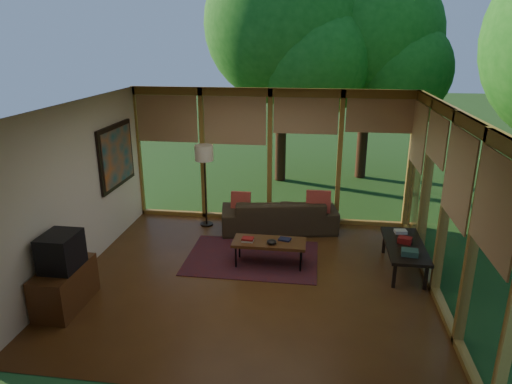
# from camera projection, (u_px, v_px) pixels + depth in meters

# --- Properties ---
(floor) EXTENTS (5.50, 5.50, 0.00)m
(floor) POSITION_uv_depth(u_px,v_px,m) (252.00, 278.00, 7.19)
(floor) COLOR brown
(floor) RESTS_ON ground
(ceiling) EXTENTS (5.50, 5.50, 0.00)m
(ceiling) POSITION_uv_depth(u_px,v_px,m) (251.00, 106.00, 6.33)
(ceiling) COLOR white
(ceiling) RESTS_ON ground
(wall_left) EXTENTS (0.04, 5.00, 2.70)m
(wall_left) POSITION_uv_depth(u_px,v_px,m) (78.00, 190.00, 7.12)
(wall_left) COLOR silver
(wall_left) RESTS_ON ground
(wall_front) EXTENTS (5.50, 0.04, 2.70)m
(wall_front) POSITION_uv_depth(u_px,v_px,m) (214.00, 282.00, 4.41)
(wall_front) COLOR silver
(wall_front) RESTS_ON ground
(window_wall_back) EXTENTS (5.50, 0.12, 2.70)m
(window_wall_back) POSITION_uv_depth(u_px,v_px,m) (270.00, 157.00, 9.11)
(window_wall_back) COLOR olive
(window_wall_back) RESTS_ON ground
(window_wall_right) EXTENTS (0.12, 5.00, 2.70)m
(window_wall_right) POSITION_uv_depth(u_px,v_px,m) (445.00, 206.00, 6.40)
(window_wall_right) COLOR olive
(window_wall_right) RESTS_ON ground
(tree_nw) EXTENTS (3.84, 3.84, 5.86)m
(tree_nw) POSITION_uv_depth(u_px,v_px,m) (283.00, 24.00, 11.09)
(tree_nw) COLOR #382014
(tree_nw) RESTS_ON ground
(tree_ne) EXTENTS (3.57, 3.57, 5.42)m
(tree_ne) POSITION_uv_depth(u_px,v_px,m) (370.00, 38.00, 11.45)
(tree_ne) COLOR #382014
(tree_ne) RESTS_ON ground
(rug) EXTENTS (2.23, 1.58, 0.01)m
(rug) POSITION_uv_depth(u_px,v_px,m) (252.00, 258.00, 7.86)
(rug) COLOR maroon
(rug) RESTS_ON floor
(sofa) EXTENTS (2.35, 1.27, 0.65)m
(sofa) POSITION_uv_depth(u_px,v_px,m) (279.00, 214.00, 8.93)
(sofa) COLOR #362B1B
(sofa) RESTS_ON floor
(pillow_left) EXTENTS (0.38, 0.20, 0.39)m
(pillow_left) POSITION_uv_depth(u_px,v_px,m) (241.00, 202.00, 8.91)
(pillow_left) COLOR maroon
(pillow_left) RESTS_ON sofa
(pillow_right) EXTENTS (0.46, 0.25, 0.49)m
(pillow_right) POSITION_uv_depth(u_px,v_px,m) (318.00, 203.00, 8.70)
(pillow_right) COLOR maroon
(pillow_right) RESTS_ON sofa
(ct_book_lower) EXTENTS (0.19, 0.14, 0.03)m
(ct_book_lower) POSITION_uv_depth(u_px,v_px,m) (248.00, 240.00, 7.50)
(ct_book_lower) COLOR beige
(ct_book_lower) RESTS_ON coffee_table
(ct_book_upper) EXTENTS (0.20, 0.15, 0.03)m
(ct_book_upper) POSITION_uv_depth(u_px,v_px,m) (248.00, 239.00, 7.49)
(ct_book_upper) COLOR maroon
(ct_book_upper) RESTS_ON coffee_table
(ct_book_side) EXTENTS (0.22, 0.18, 0.03)m
(ct_book_side) POSITION_uv_depth(u_px,v_px,m) (285.00, 239.00, 7.54)
(ct_book_side) COLOR black
(ct_book_side) RESTS_ON coffee_table
(ct_bowl) EXTENTS (0.16, 0.16, 0.07)m
(ct_bowl) POSITION_uv_depth(u_px,v_px,m) (272.00, 242.00, 7.39)
(ct_bowl) COLOR black
(ct_bowl) RESTS_ON coffee_table
(media_cabinet) EXTENTS (0.50, 1.00, 0.60)m
(media_cabinet) POSITION_uv_depth(u_px,v_px,m) (65.00, 287.00, 6.36)
(media_cabinet) COLOR #563017
(media_cabinet) RESTS_ON floor
(television) EXTENTS (0.45, 0.55, 0.50)m
(television) POSITION_uv_depth(u_px,v_px,m) (61.00, 251.00, 6.18)
(television) COLOR black
(television) RESTS_ON media_cabinet
(console_book_a) EXTENTS (0.27, 0.21, 0.09)m
(console_book_a) POSITION_uv_depth(u_px,v_px,m) (410.00, 253.00, 6.93)
(console_book_a) COLOR #2E5046
(console_book_a) RESTS_ON side_console
(console_book_b) EXTENTS (0.25, 0.22, 0.10)m
(console_book_b) POSITION_uv_depth(u_px,v_px,m) (405.00, 240.00, 7.35)
(console_book_b) COLOR maroon
(console_book_b) RESTS_ON side_console
(console_book_c) EXTENTS (0.21, 0.17, 0.05)m
(console_book_c) POSITION_uv_depth(u_px,v_px,m) (401.00, 232.00, 7.74)
(console_book_c) COLOR beige
(console_book_c) RESTS_ON side_console
(floor_lamp) EXTENTS (0.36, 0.36, 1.65)m
(floor_lamp) POSITION_uv_depth(u_px,v_px,m) (204.00, 158.00, 8.82)
(floor_lamp) COLOR black
(floor_lamp) RESTS_ON floor
(coffee_table) EXTENTS (1.20, 0.50, 0.43)m
(coffee_table) POSITION_uv_depth(u_px,v_px,m) (269.00, 243.00, 7.51)
(coffee_table) COLOR #563017
(coffee_table) RESTS_ON floor
(side_console) EXTENTS (0.60, 1.40, 0.46)m
(side_console) POSITION_uv_depth(u_px,v_px,m) (405.00, 247.00, 7.34)
(side_console) COLOR black
(side_console) RESTS_ON floor
(wall_painting) EXTENTS (0.06, 1.35, 1.15)m
(wall_painting) POSITION_uv_depth(u_px,v_px,m) (117.00, 156.00, 8.37)
(wall_painting) COLOR black
(wall_painting) RESTS_ON wall_left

